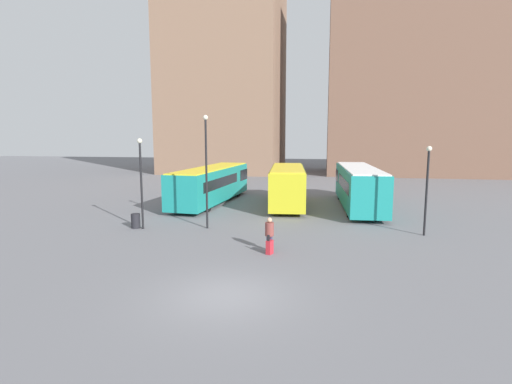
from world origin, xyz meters
The scene contains 12 objects.
ground_plane centered at (0.00, 0.00, 0.00)m, with size 160.00×160.00×0.00m, color slate.
building_block_left centered at (-11.67, 47.13, 14.69)m, with size 16.39×16.41×29.37m.
building_block_right centered at (18.04, 47.13, 14.11)m, with size 29.13×13.78×28.22m.
bus_0 centered at (-5.72, 18.27, 1.56)m, with size 3.52×12.15×2.84m.
bus_1 centered at (0.40, 17.84, 1.62)m, with size 3.32×9.62×2.98m.
bus_2 centered at (5.72, 17.97, 1.66)m, with size 3.07×11.99×3.04m.
traveler centered at (0.72, 5.53, 0.95)m, with size 0.53×0.53×1.59m.
suitcase centered at (0.80, 5.02, 0.33)m, with size 0.34×0.41×0.92m.
lamp_post_0 centered at (8.58, 9.84, 2.89)m, with size 0.28×0.28×4.82m.
lamp_post_1 centered at (-3.48, 9.46, 3.77)m, with size 0.28×0.28×6.51m.
lamp_post_2 centered at (-7.12, 8.69, 3.09)m, with size 0.28×0.28×5.20m.
trash_bin centered at (-7.62, 8.80, 0.42)m, with size 0.52×0.52×0.85m.
Camera 1 is at (3.18, -12.46, 5.37)m, focal length 28.00 mm.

